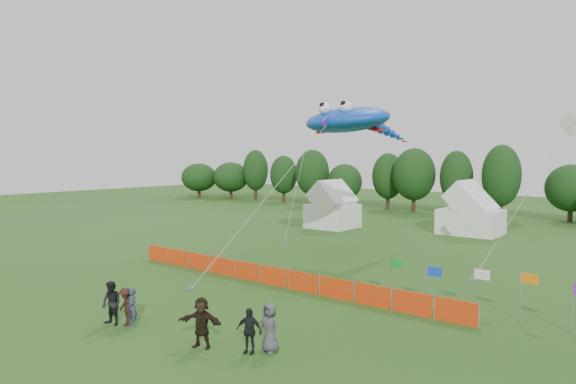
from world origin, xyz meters
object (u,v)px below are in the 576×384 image
Objects in this scene: spectator_f at (201,322)px; spectator_b at (112,303)px; spectator_a at (132,307)px; spectator_d at (249,331)px; tent_left at (333,209)px; barrier_fence at (273,276)px; tent_right at (471,214)px; spectator_e at (270,327)px; stingray_kite at (351,121)px; spectator_c at (126,307)px.

spectator_b is at bearing 167.14° from spectator_f.
spectator_a is 5.71m from spectator_d.
spectator_d is (6.47, 1.35, -0.10)m from spectator_b.
spectator_a is (9.67, -29.05, -1.05)m from tent_left.
barrier_fence is at bearing 103.69° from spectator_d.
tent_right is at bearing 74.53° from spectator_d.
tent_left is 30.76m from spectator_b.
spectator_e is 20.60m from stingray_kite.
tent_right is 33.51m from spectator_c.
tent_left is 30.64m from spectator_a.
stingray_kite is (-1.44, 10.06, 8.89)m from barrier_fence.
spectator_f is (4.25, 0.32, 0.14)m from spectator_c.
spectator_f is at bearing 16.22° from spectator_c.
tent_right is at bearing 103.14° from spectator_e.
spectator_c is 6.05m from spectator_d.
barrier_fence is 9.24m from spectator_f.
stingray_kite is at bearing -103.29° from tent_right.
spectator_c is 0.07× the size of stingray_kite.
barrier_fence is 12.37× the size of spectator_e.
stingray_kite is at bearing 104.76° from spectator_c.
stingray_kite reaches higher than spectator_d.
tent_left is at bearing -160.08° from tent_right.
tent_right is 2.89× the size of spectator_e.
spectator_a is 6.30m from spectator_e.
spectator_f is (4.75, 0.66, 0.02)m from spectator_b.
spectator_a is 0.87× the size of spectator_f.
spectator_a reaches higher than spectator_c.
spectator_b is 1.15× the size of spectator_c.
stingray_kite is at bearing 119.28° from spectator_e.
spectator_b is 1.12× the size of spectator_d.
spectator_b is at bearing -146.27° from spectator_a.
tent_right is at bearing 94.75° from spectator_a.
stingray_kite is (-5.20, 18.49, 8.47)m from spectator_f.
spectator_d reaches higher than spectator_a.
tent_left is 32.01m from spectator_d.
spectator_a is at bearing -86.07° from stingray_kite.
stingray_kite reaches higher than tent_left.
spectator_f is (-1.72, -0.69, 0.11)m from spectator_d.
tent_right is 16.78m from stingray_kite.
spectator_c is 0.97× the size of spectator_d.
spectator_e is at bearing -66.76° from stingray_kite.
tent_left reaches higher than spectator_a.
tent_left is 0.19× the size of barrier_fence.
stingray_kite reaches higher than spectator_f.
stingray_kite reaches higher than spectator_c.
spectator_e is at bearing 8.00° from spectator_b.
spectator_d is (5.47, -7.74, 0.31)m from barrier_fence.
spectator_c is (-2.50, -33.40, -1.03)m from tent_right.
tent_right reaches higher than spectator_d.
spectator_f is (-2.21, -1.25, 0.04)m from spectator_e.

